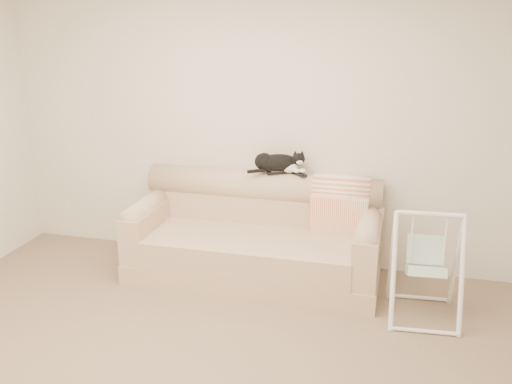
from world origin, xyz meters
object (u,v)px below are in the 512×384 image
Objects in this scene: sofa at (256,238)px; tuxedo_cat at (278,163)px; remote_b at (299,174)px; baby_swing at (426,265)px; remote_a at (277,172)px.

sofa is 0.70m from tuxedo_cat.
baby_swing is (1.11, -0.63, -0.47)m from remote_b.
tuxedo_cat reaches higher than remote_b.
sofa is 0.62m from remote_a.
baby_swing is at bearing -29.69° from remote_b.
remote_a is 1.53m from baby_swing.
remote_a is at bearing -176.87° from remote_b.
sofa is at bearing -145.12° from remote_b.
tuxedo_cat is (0.14, 0.24, 0.65)m from sofa.
sofa is 1.51m from baby_swing.
tuxedo_cat is (-0.19, 0.00, 0.09)m from remote_b.
remote_a is 0.20m from remote_b.
remote_a is 0.36× the size of tuxedo_cat.
tuxedo_cat is 0.59× the size of baby_swing.
remote_a is 0.21× the size of baby_swing.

